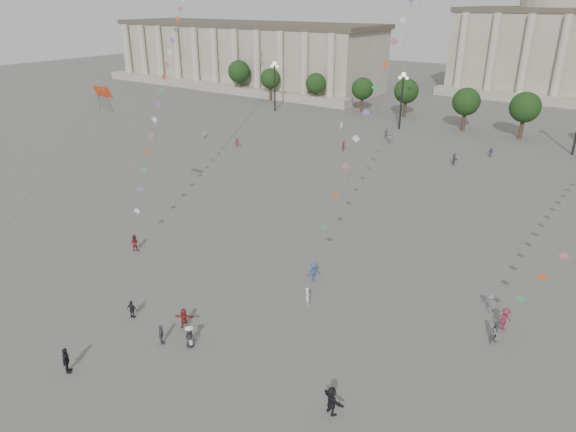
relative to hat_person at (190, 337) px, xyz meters
The scene contains 28 objects.
ground 1.73m from the hat_person, 143.79° to the left, with size 360.00×360.00×0.00m, color #5D5957.
hall_west 121.88m from the hat_person, 128.80° to the left, with size 84.00×26.22×17.20m.
hall_central 130.82m from the hat_person, 90.54° to the left, with size 48.30×34.30×35.50m.
tree_row 79.04m from the hat_person, 90.89° to the left, with size 137.12×5.12×8.00m.
lamp_post_far_west 84.90m from the hat_person, 123.11° to the left, with size 2.00×0.90×10.65m.
lamp_post_mid_west 73.03m from the hat_person, 102.89° to the left, with size 2.00×0.90×10.65m.
person_crowd_0 61.96m from the hat_person, 86.81° to the left, with size 0.87×0.36×1.49m, color #344D76.
person_crowd_1 60.73m from the hat_person, 133.50° to the left, with size 0.83×0.65×1.71m, color #BCBCB8.
person_crowd_2 53.61m from the hat_person, 127.54° to the left, with size 1.03×0.59×1.60m, color maroon.
person_crowd_3 11.59m from the hat_person, ahead, with size 1.76×0.56×1.90m, color black.
person_crowd_4 61.44m from the hat_person, 102.34° to the left, with size 1.72×0.55×1.86m, color #AFAFAB.
person_crowd_6 23.55m from the hat_person, 46.90° to the left, with size 1.01×0.58×1.57m, color slate.
person_crowd_8 23.40m from the hat_person, 40.81° to the left, with size 1.21×0.70×1.88m, color maroon.
person_crowd_10 67.19m from the hat_person, 111.17° to the left, with size 0.69×0.46×1.90m, color silver.
person_crowd_12 54.24m from the hat_person, 89.73° to the left, with size 1.72×0.55×1.86m, color #5C5B5F.
person_crowd_13 10.19m from the hat_person, 68.10° to the left, with size 0.59×0.39×1.62m, color silver.
person_crowd_16 64.56m from the hat_person, 103.51° to the left, with size 1.04×0.43×1.78m, color slate.
person_crowd_17 53.67m from the hat_person, 108.40° to the left, with size 1.16×0.67×1.79m, color maroon.
tourist_1 8.19m from the hat_person, 124.53° to the right, with size 1.12×0.46×1.90m, color black.
tourist_2 2.51m from the hat_person, 145.54° to the left, with size 1.51×0.48×1.63m, color maroon.
tourist_3 2.13m from the hat_person, 152.94° to the right, with size 0.94×0.39×1.60m, color #5C5B60.
tourist_4 6.31m from the hat_person, behind, with size 0.89×0.37×1.51m, color black.
kite_flyer_0 17.39m from the hat_person, 153.94° to the left, with size 0.83×0.64×1.70m, color maroon.
kite_flyer_1 13.16m from the hat_person, 81.03° to the left, with size 1.16×0.67×1.80m, color #36467B.
kite_flyer_2 22.11m from the hat_person, 37.08° to the left, with size 0.86×0.67×1.77m, color slate.
hat_person is the anchor object (origin of this frame).
dragon_kite 24.04m from the hat_person, 156.34° to the left, with size 2.20×8.62×21.61m.
kite_train_west 45.52m from the hat_person, 135.68° to the left, with size 26.27×39.38×59.56m.
Camera 1 is at (24.71, -21.35, 23.10)m, focal length 32.00 mm.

